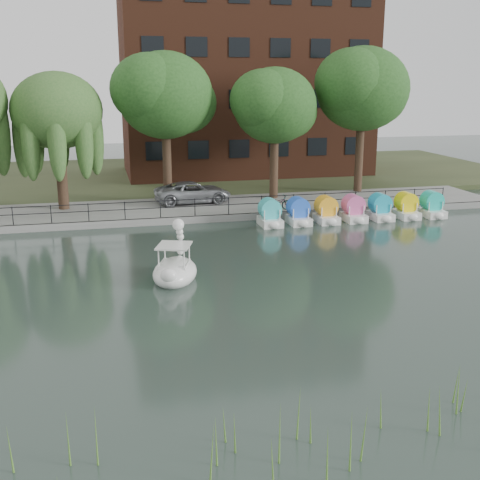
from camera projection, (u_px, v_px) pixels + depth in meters
name	position (u px, v px, depth m)	size (l,w,h in m)	color
ground_plane	(252.00, 301.00, 22.58)	(120.00, 120.00, 0.00)	#3C5045
promenade	(188.00, 209.00, 37.57)	(40.00, 6.00, 0.40)	gray
kerb	(196.00, 220.00, 34.80)	(40.00, 0.25, 0.40)	gray
land_strip	(163.00, 176.00, 50.73)	(60.00, 22.00, 0.36)	#47512D
railing	(195.00, 203.00, 34.74)	(32.00, 0.05, 1.00)	black
apartment_building	(244.00, 63.00, 49.89)	(20.00, 10.07, 18.00)	#4C1E16
willow_mid	(57.00, 111.00, 35.28)	(5.32, 5.32, 8.15)	#473323
broadleaf_center	(165.00, 96.00, 37.45)	(6.00, 6.00, 9.25)	#473323
broadleaf_right	(275.00, 106.00, 38.71)	(5.40, 5.40, 8.32)	#473323
broadleaf_far	(363.00, 89.00, 40.84)	(6.30, 6.30, 9.71)	#473323
minivan	(193.00, 191.00, 38.37)	(5.59, 2.57, 1.56)	gray
bicycle	(278.00, 202.00, 36.27)	(1.72, 0.60, 1.00)	gray
swan_boat	(175.00, 267.00, 24.88)	(2.59, 3.24, 2.39)	white
pedal_boat_row	(353.00, 211.00, 35.24)	(11.35, 1.70, 1.40)	white
reed_bank	(437.00, 411.00, 13.94)	(24.00, 2.40, 1.20)	#669938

